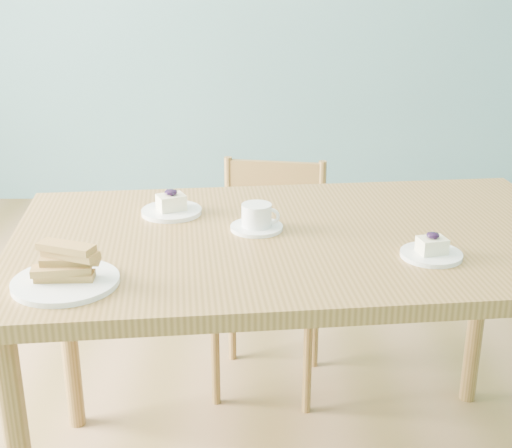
# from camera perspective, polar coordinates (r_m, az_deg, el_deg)

# --- Properties ---
(room) EXTENTS (5.01, 5.01, 2.71)m
(room) POSITION_cam_1_polar(r_m,az_deg,el_deg) (1.93, -4.79, 16.69)
(room) COLOR #956C45
(room) RESTS_ON ground
(dining_table) EXTENTS (1.57, 1.00, 0.80)m
(dining_table) POSITION_cam_1_polar(r_m,az_deg,el_deg) (1.89, 3.48, -3.04)
(dining_table) COLOR olive
(dining_table) RESTS_ON ground
(dining_chair) EXTENTS (0.43, 0.41, 0.81)m
(dining_chair) POSITION_cam_1_polar(r_m,az_deg,el_deg) (2.53, 1.07, -4.23)
(dining_chair) COLOR olive
(dining_chair) RESTS_ON ground
(cheesecake_plate_near) EXTENTS (0.15, 0.15, 0.06)m
(cheesecake_plate_near) POSITION_cam_1_polar(r_m,az_deg,el_deg) (1.76, 13.87, -2.08)
(cheesecake_plate_near) COLOR white
(cheesecake_plate_near) RESTS_ON dining_table
(cheesecake_plate_far) EXTENTS (0.17, 0.17, 0.07)m
(cheesecake_plate_far) POSITION_cam_1_polar(r_m,az_deg,el_deg) (2.01, -6.78, 1.33)
(cheesecake_plate_far) COLOR white
(cheesecake_plate_far) RESTS_ON dining_table
(coffee_cup) EXTENTS (0.14, 0.14, 0.07)m
(coffee_cup) POSITION_cam_1_polar(r_m,az_deg,el_deg) (1.88, 0.09, 0.42)
(coffee_cup) COLOR white
(coffee_cup) RESTS_ON dining_table
(biscotti_plate) EXTENTS (0.24, 0.24, 0.09)m
(biscotti_plate) POSITION_cam_1_polar(r_m,az_deg,el_deg) (1.62, -15.06, -3.77)
(biscotti_plate) COLOR white
(biscotti_plate) RESTS_ON dining_table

